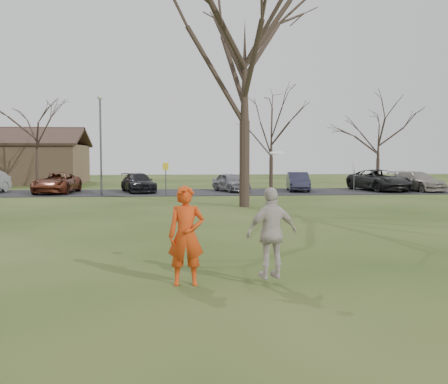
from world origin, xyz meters
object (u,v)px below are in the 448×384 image
(catching_play, at_px, (272,233))
(car_2, at_px, (57,183))
(player_defender, at_px, (186,236))
(lamp_post, at_px, (101,132))
(car_5, at_px, (298,182))
(car_6, at_px, (379,180))
(car_7, at_px, (417,181))
(car_3, at_px, (138,183))
(car_4, at_px, (231,182))
(big_tree, at_px, (245,62))

(catching_play, bearing_deg, car_2, 111.38)
(car_2, bearing_deg, player_defender, -68.25)
(car_2, relative_size, lamp_post, 0.79)
(car_5, xyz_separation_m, lamp_post, (-13.15, -2.84, 3.27))
(car_2, height_order, lamp_post, lamp_post)
(car_6, height_order, car_7, car_6)
(catching_play, relative_size, lamp_post, 0.39)
(car_3, relative_size, catching_play, 1.80)
(car_6, bearing_deg, car_7, -20.33)
(car_2, xyz_separation_m, car_7, (24.82, -0.00, -0.01))
(catching_play, bearing_deg, car_4, 85.80)
(car_7, xyz_separation_m, catching_play, (-15.04, -24.98, 0.29))
(catching_play, distance_m, lamp_post, 23.82)
(car_2, height_order, car_3, car_2)
(car_4, height_order, car_6, car_6)
(player_defender, height_order, catching_play, catching_play)
(car_3, bearing_deg, player_defender, -100.04)
(car_6, bearing_deg, car_4, 167.48)
(car_5, distance_m, lamp_post, 13.84)
(car_2, bearing_deg, big_tree, -37.41)
(big_tree, bearing_deg, car_4, 87.72)
(big_tree, bearing_deg, car_7, 35.73)
(car_2, distance_m, car_5, 16.40)
(player_defender, distance_m, car_6, 28.85)
(car_2, height_order, car_6, car_6)
(big_tree, bearing_deg, car_3, 120.19)
(lamp_post, bearing_deg, big_tree, -43.15)
(player_defender, xyz_separation_m, car_2, (-8.15, 24.80, -0.23))
(car_7, distance_m, lamp_post, 21.93)
(car_4, height_order, car_5, car_5)
(car_5, distance_m, car_6, 5.81)
(player_defender, height_order, car_7, player_defender)
(car_5, relative_size, big_tree, 0.29)
(catching_play, relative_size, big_tree, 0.17)
(car_3, relative_size, car_7, 0.94)
(car_6, relative_size, catching_play, 2.21)
(car_2, relative_size, car_5, 1.23)
(car_4, xyz_separation_m, lamp_post, (-8.41, -2.82, 3.28))
(big_tree, bearing_deg, lamp_post, 136.85)
(car_3, height_order, car_4, car_4)
(car_4, bearing_deg, player_defender, -117.25)
(car_7, xyz_separation_m, big_tree, (-13.57, -9.76, 6.28))
(car_3, bearing_deg, car_7, -17.76)
(car_2, bearing_deg, car_6, 4.58)
(lamp_post, bearing_deg, car_2, 145.10)
(car_2, height_order, car_7, car_2)
(big_tree, bearing_deg, car_6, 42.84)
(big_tree, bearing_deg, player_defender, -101.62)
(car_5, bearing_deg, car_6, 6.38)
(car_3, distance_m, car_5, 11.08)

